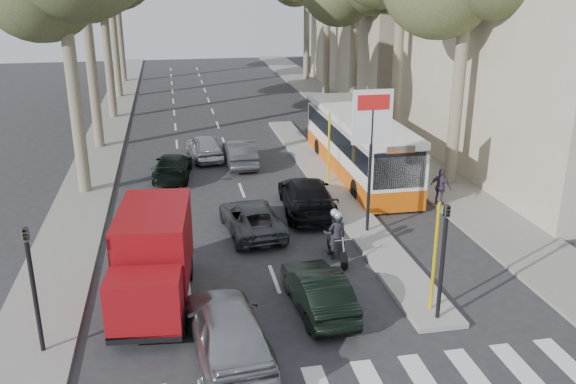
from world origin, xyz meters
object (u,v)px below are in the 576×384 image
object	(u,v)px
red_truck	(153,257)
motorcycle	(336,236)
silver_hatchback	(227,329)
city_bus	(358,142)
dark_hatchback	(318,290)

from	to	relation	value
red_truck	motorcycle	bearing A→B (deg)	23.58
motorcycle	silver_hatchback	bearing A→B (deg)	-131.82
silver_hatchback	motorcycle	bearing A→B (deg)	-135.18
city_bus	motorcycle	bearing A→B (deg)	-111.12
silver_hatchback	city_bus	size ratio (longest dim) A/B	0.40
dark_hatchback	city_bus	world-z (taller)	city_bus
red_truck	silver_hatchback	bearing A→B (deg)	-54.24
dark_hatchback	motorcycle	xyz separation A→B (m)	(1.45, 3.39, 0.18)
dark_hatchback	red_truck	distance (m)	5.00
silver_hatchback	red_truck	xyz separation A→B (m)	(-1.87, 3.20, 0.71)
dark_hatchback	city_bus	xyz separation A→B (m)	(5.09, 12.61, 0.97)
dark_hatchback	motorcycle	world-z (taller)	motorcycle
silver_hatchback	dark_hatchback	size ratio (longest dim) A/B	1.19
motorcycle	red_truck	bearing A→B (deg)	-164.18
dark_hatchback	city_bus	bearing A→B (deg)	-115.69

